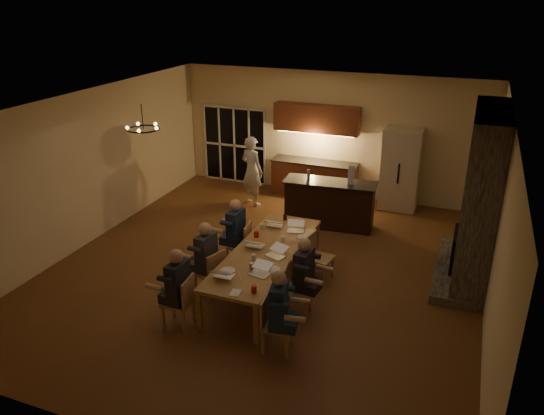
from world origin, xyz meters
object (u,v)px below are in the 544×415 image
Objects in this scene: refrigerator at (401,169)px; chair_right_far at (320,257)px; laptop_a at (224,270)px; laptop_c at (255,240)px; dining_table at (265,269)px; mug_mid at (283,239)px; laptop_e at (275,220)px; mug_back at (262,226)px; chair_left_far at (238,244)px; laptop_f at (296,226)px; bar_island at (330,204)px; redcup_mid at (256,234)px; chair_left_mid at (209,272)px; person_left_far at (236,233)px; laptop_d at (276,251)px; bar_bottle at (308,175)px; chair_left_near at (178,301)px; plate_left at (228,271)px; plate_far at (304,237)px; mug_front at (254,257)px; standing_person at (252,171)px; can_silver at (251,266)px; can_cola at (285,217)px; redcup_near at (254,289)px; plate_near at (273,270)px; bar_blender at (351,175)px; laptop_b at (259,268)px; chandelier at (143,129)px; person_right_near at (279,312)px.

refrigerator is 4.21m from chair_right_far.
laptop_c is (0.04, 1.19, 0.00)m from laptop_a.
dining_table is 0.67m from mug_mid.
mug_back is (-0.19, -0.23, -0.06)m from laptop_e.
dining_table is at bearing 45.63° from chair_left_far.
laptop_c is 1.00× the size of laptop_f.
redcup_mid is (-0.72, -2.60, 0.27)m from bar_island.
person_left_far is (-0.03, 1.20, 0.24)m from chair_left_mid.
laptop_d is 3.18m from bar_bottle.
laptop_e is at bearing 161.23° from chair_left_near.
plate_far is at bearing 65.05° from plate_left.
mug_front is (0.81, 1.22, 0.36)m from chair_left_near.
refrigerator is 3.65m from standing_person.
can_silver is 2.12m from can_cola.
plate_left is at bearing -87.21° from redcup_mid.
chair_left_near is 3.71× the size of bar_bottle.
redcup_near reaches higher than plate_near.
can_cola is 2.07m from plate_near.
mug_back reaches higher than plate_far.
dining_table is 1.07m from chair_right_far.
bar_blender reaches higher than bar_island.
laptop_b is (-0.61, -1.48, 0.42)m from chair_right_far.
chair_right_far is 2.12m from redcup_near.
bar_bottle is (1.67, -0.65, 0.32)m from standing_person.
chandelier is 1.83× the size of laptop_d.
mug_mid is 0.83× the size of redcup_mid.
standing_person is at bearing 140.08° from laptop_d.
bar_bottle is at bearing 118.70° from laptop_d.
laptop_e is 0.34m from can_cola.
mug_front is 1.27m from mug_back.
person_right_near is 13.80× the size of mug_front.
laptop_d reaches higher than mug_mid.
bar_bottle is at bearing 105.29° from laptop_b.
chandelier reaches higher than chair_right_far.
bar_island is 6.47× the size of laptop_c.
person_right_near is at bearing 137.50° from standing_person.
standing_person is (-1.00, 3.04, 0.44)m from chair_left_far.
laptop_f reaches higher than can_silver.
chair_left_far is at bearing 166.37° from laptop_d.
plate_far is at bearing 64.61° from mug_front.
person_left_far is at bearing 128.67° from mug_front.
bar_blender reaches higher than laptop_d.
bar_bottle is at bearing -93.60° from laptop_e.
person_left_far is 13.80× the size of mug_back.
can_silver reaches higher than dining_table.
chandelier is (-3.19, -0.64, 2.31)m from chair_right_far.
laptop_a is at bearing -84.99° from plate_left.
bar_blender is (0.80, 3.10, 0.92)m from dining_table.
redcup_near is at bearing -83.76° from mug_mid.
bar_bottle reaches higher than laptop_a.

